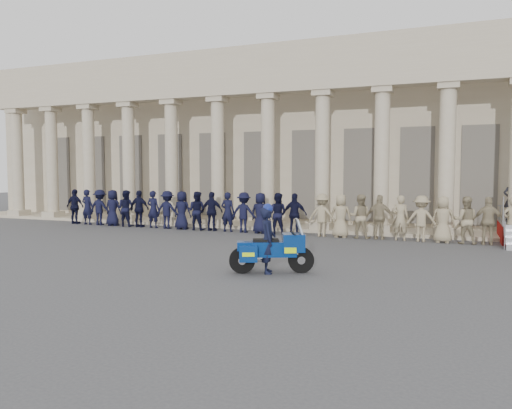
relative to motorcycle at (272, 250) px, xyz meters
name	(u,v)px	position (x,y,z in m)	size (l,w,h in m)	color
ground	(216,260)	(-2.32, 1.24, -0.64)	(90.00, 90.00, 0.00)	#414144
building	(330,140)	(-2.32, 15.99, 3.88)	(40.00, 12.50, 9.00)	tan
officer_rank	(254,213)	(-3.69, 7.76, 0.26)	(21.09, 0.68, 1.80)	black
motorcycle	(272,250)	(0.00, 0.00, 0.00)	(2.17, 1.39, 1.48)	black
rider	(268,239)	(-0.12, -0.05, 0.30)	(0.66, 0.78, 1.90)	black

